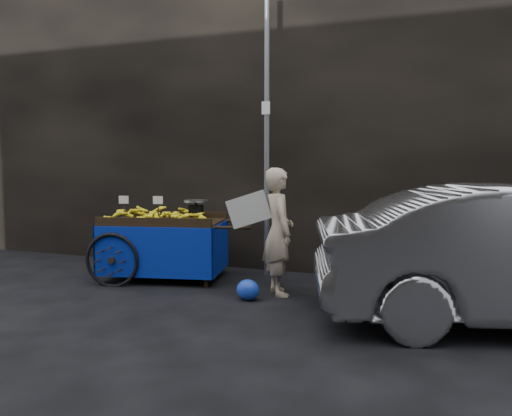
% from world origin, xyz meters
% --- Properties ---
extents(ground, '(80.00, 80.00, 0.00)m').
position_xyz_m(ground, '(0.00, 0.00, 0.00)').
color(ground, black).
rests_on(ground, ground).
extents(building_wall, '(13.50, 2.00, 5.00)m').
position_xyz_m(building_wall, '(0.39, 2.60, 2.50)').
color(building_wall, black).
rests_on(building_wall, ground).
extents(street_pole, '(0.12, 0.10, 4.00)m').
position_xyz_m(street_pole, '(0.30, 1.30, 2.01)').
color(street_pole, slate).
rests_on(street_pole, ground).
extents(banana_cart, '(2.35, 1.40, 1.20)m').
position_xyz_m(banana_cart, '(-1.02, 0.56, 0.74)').
color(banana_cart, black).
rests_on(banana_cart, ground).
extents(vendor, '(0.96, 0.68, 1.56)m').
position_xyz_m(vendor, '(0.79, 0.29, 0.78)').
color(vendor, tan).
rests_on(vendor, ground).
extents(plastic_bag, '(0.28, 0.22, 0.25)m').
position_xyz_m(plastic_bag, '(0.54, -0.10, 0.12)').
color(plastic_bag, blue).
rests_on(plastic_bag, ground).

